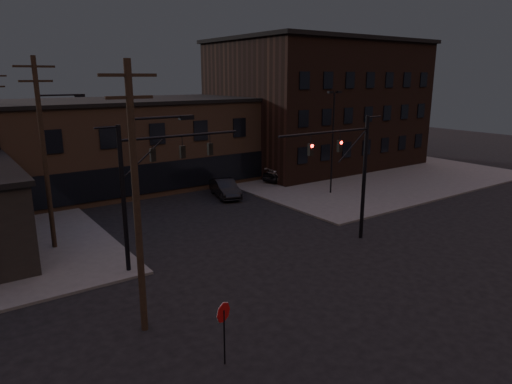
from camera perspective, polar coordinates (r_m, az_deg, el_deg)
ground at (r=23.85m, az=10.41°, el=-11.73°), size 140.00×140.00×0.00m
sidewalk_ne at (r=53.59m, az=10.21°, el=2.96°), size 30.00×30.00×0.15m
building_row at (r=45.97m, az=-15.14°, el=5.81°), size 40.00×12.00×8.00m
building_right at (r=55.57m, az=7.55°, el=10.67°), size 22.00×16.00×14.00m
traffic_signal_near at (r=28.99m, az=11.96°, el=3.16°), size 7.12×0.24×8.00m
traffic_signal_far at (r=25.02m, az=-13.60°, el=1.52°), size 7.12×0.24×8.00m
stop_sign at (r=17.14m, az=-4.06°, el=-15.55°), size 0.72×0.33×2.48m
utility_pole_near at (r=18.43m, az=-14.58°, el=-0.31°), size 3.70×0.28×11.00m
utility_pole_mid at (r=29.54m, az=-24.88°, el=4.70°), size 3.70×0.28×11.50m
lot_light_a at (r=40.86m, az=9.59°, el=7.24°), size 1.50×0.28×9.14m
lot_light_b at (r=48.60m, az=10.51°, el=8.29°), size 1.50×0.28×9.14m
parked_car_lot_a at (r=46.14m, az=3.01°, el=2.42°), size 4.81×3.34×1.52m
parked_car_lot_b at (r=45.96m, az=4.30°, el=2.31°), size 5.22×2.59×1.46m
car_crossing at (r=40.27m, az=-3.88°, el=0.47°), size 2.78×5.02×1.57m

